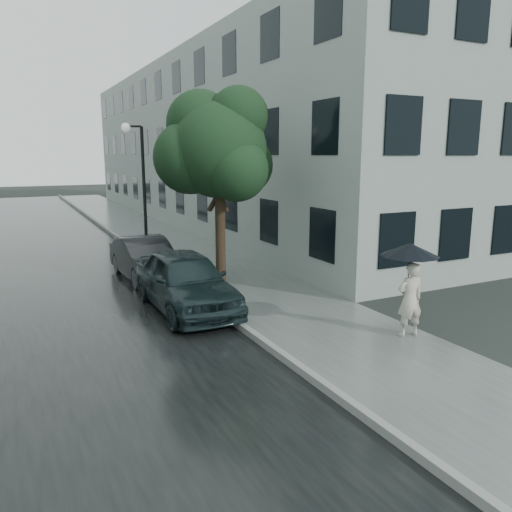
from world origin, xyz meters
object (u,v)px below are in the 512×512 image
lamp_post (140,182)px  car_near (186,281)px  car_far (146,258)px  pedestrian (410,300)px  street_tree (218,149)px

lamp_post → car_near: bearing=-84.3°
car_near → car_far: 3.62m
lamp_post → car_near: size_ratio=1.13×
lamp_post → car_near: lamp_post is taller
pedestrian → car_near: 5.41m
lamp_post → pedestrian: bearing=-63.4°
lamp_post → car_far: 3.97m
pedestrian → lamp_post: size_ratio=0.33×
pedestrian → car_far: bearing=-54.3°
pedestrian → car_far: 8.47m
car_far → street_tree: bearing=-51.6°
pedestrian → car_far: size_ratio=0.41×
pedestrian → car_far: (-3.79, 7.57, -0.16)m
street_tree → lamp_post: size_ratio=1.15×
street_tree → lamp_post: (-1.00, 5.20, -1.16)m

